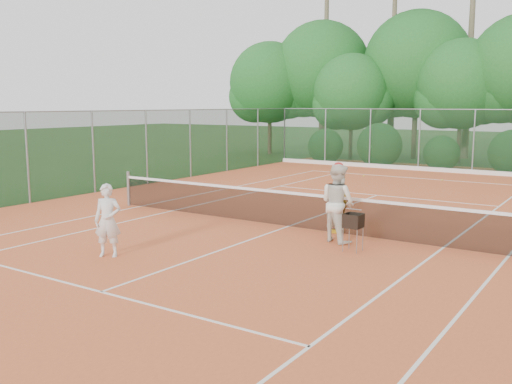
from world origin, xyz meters
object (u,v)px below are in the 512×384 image
player_center_grp (338,203)px  ball_hopper (353,221)px  player_white (108,220)px  player_yellow (340,203)px

player_center_grp → ball_hopper: size_ratio=2.24×
ball_hopper → player_white: bearing=-153.2°
player_yellow → ball_hopper: bearing=33.3°
player_center_grp → ball_hopper: 0.96m
player_white → player_center_grp: size_ratio=0.83×
player_white → player_yellow: size_ratio=1.01×
ball_hopper → player_yellow: bearing=112.8°
player_center_grp → player_yellow: size_ratio=1.22×
player_center_grp → ball_hopper: (0.68, -0.62, -0.27)m
player_white → player_yellow: bearing=26.7°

